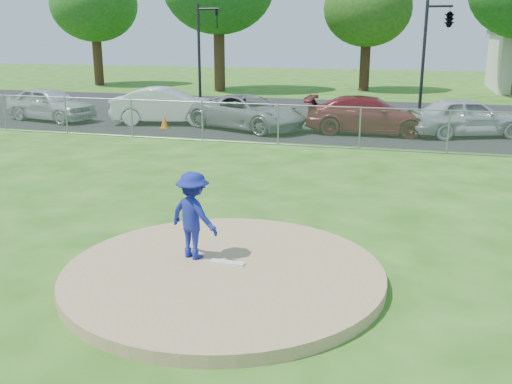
# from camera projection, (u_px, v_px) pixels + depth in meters

# --- Properties ---
(ground) EXTENTS (120.00, 120.00, 0.00)m
(ground) POSITION_uv_depth(u_px,v_px,m) (322.00, 159.00, 18.92)
(ground) COLOR #255813
(ground) RESTS_ON ground
(pitchers_mound) EXTENTS (5.40, 5.40, 0.20)m
(pitchers_mound) POSITION_uv_depth(u_px,v_px,m) (224.00, 274.00, 9.63)
(pitchers_mound) COLOR #A5845A
(pitchers_mound) RESTS_ON ground
(pitching_rubber) EXTENTS (0.60, 0.15, 0.04)m
(pitching_rubber) POSITION_uv_depth(u_px,v_px,m) (227.00, 263.00, 9.78)
(pitching_rubber) COLOR white
(pitching_rubber) RESTS_ON pitchers_mound
(chain_link_fence) EXTENTS (40.00, 0.06, 1.50)m
(chain_link_fence) POSITION_uv_depth(u_px,v_px,m) (332.00, 127.00, 20.57)
(chain_link_fence) COLOR gray
(chain_link_fence) RESTS_ON ground
(parking_lot) EXTENTS (50.00, 8.00, 0.01)m
(parking_lot) POSITION_uv_depth(u_px,v_px,m) (347.00, 129.00, 24.93)
(parking_lot) COLOR black
(parking_lot) RESTS_ON ground
(street) EXTENTS (60.00, 7.00, 0.01)m
(street) POSITION_uv_depth(u_px,v_px,m) (364.00, 108.00, 31.88)
(street) COLOR black
(street) RESTS_ON ground
(traffic_signal_left) EXTENTS (1.28, 0.20, 5.60)m
(traffic_signal_left) POSITION_uv_depth(u_px,v_px,m) (203.00, 46.00, 31.45)
(traffic_signal_left) COLOR black
(traffic_signal_left) RESTS_ON ground
(traffic_signal_center) EXTENTS (1.42, 2.48, 5.60)m
(traffic_signal_center) POSITION_uv_depth(u_px,v_px,m) (447.00, 21.00, 27.74)
(traffic_signal_center) COLOR black
(traffic_signal_center) RESTS_ON ground
(pitcher) EXTENTS (1.14, 0.90, 1.55)m
(pitcher) POSITION_uv_depth(u_px,v_px,m) (193.00, 215.00, 9.88)
(pitcher) COLOR navy
(pitcher) RESTS_ON pitchers_mound
(traffic_cone) EXTENTS (0.32, 0.32, 0.63)m
(traffic_cone) POSITION_uv_depth(u_px,v_px,m) (164.00, 121.00, 24.90)
(traffic_cone) COLOR orange
(traffic_cone) RESTS_ON parking_lot
(parked_car_silver) EXTENTS (4.92, 2.84, 1.58)m
(parked_car_silver) POSITION_uv_depth(u_px,v_px,m) (51.00, 104.00, 27.01)
(parked_car_silver) COLOR #B7B7BC
(parked_car_silver) RESTS_ON parking_lot
(parked_car_white) EXTENTS (5.24, 2.89, 1.64)m
(parked_car_white) POSITION_uv_depth(u_px,v_px,m) (167.00, 106.00, 26.03)
(parked_car_white) COLOR silver
(parked_car_white) RESTS_ON parking_lot
(parked_car_gray) EXTENTS (5.82, 4.28, 1.47)m
(parked_car_gray) POSITION_uv_depth(u_px,v_px,m) (248.00, 112.00, 24.54)
(parked_car_gray) COLOR gray
(parked_car_gray) RESTS_ON parking_lot
(parked_car_darkred) EXTENTS (5.31, 2.26, 1.53)m
(parked_car_darkred) POSITION_uv_depth(u_px,v_px,m) (370.00, 115.00, 23.46)
(parked_car_darkred) COLOR maroon
(parked_car_darkred) RESTS_ON parking_lot
(parked_car_pearl) EXTENTS (4.99, 3.49, 1.58)m
(parked_car_pearl) POSITION_uv_depth(u_px,v_px,m) (467.00, 117.00, 22.80)
(parked_car_pearl) COLOR #BABCBF
(parked_car_pearl) RESTS_ON parking_lot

